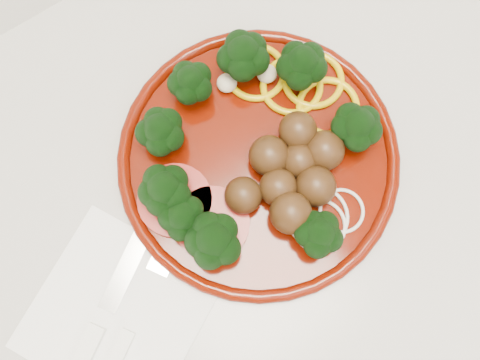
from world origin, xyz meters
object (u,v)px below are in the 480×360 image
napkin (118,312)px  knife (95,332)px  fork (121,349)px  plate (255,156)px

napkin → knife: size_ratio=0.80×
knife → fork: 0.03m
napkin → fork: (-0.01, -0.03, 0.01)m
plate → fork: size_ratio=1.67×
fork → napkin: bearing=33.3°
plate → knife: plate is taller
knife → fork: bearing=-97.0°
plate → fork: bearing=-158.3°
plate → napkin: (-0.20, -0.05, -0.02)m
fork → plate: bearing=-11.3°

